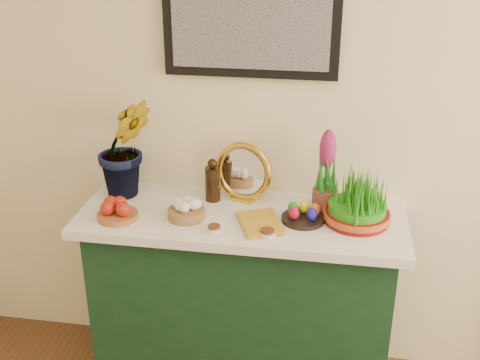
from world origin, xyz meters
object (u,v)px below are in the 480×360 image
Objects in this scene: hyacinth_green at (124,132)px; book at (241,225)px; mirror at (244,172)px; wheatgrass_sabzeh at (358,201)px; sideboard at (242,303)px.

hyacinth_green is 2.83× the size of book.
mirror is 1.30× the size of book.
wheatgrass_sabzeh is at bearing -35.80° from hyacinth_green.
hyacinth_green is 0.67m from book.
book is at bearing -82.95° from mirror.
hyacinth_green is at bearing 135.05° from book.
hyacinth_green is at bearing -176.75° from mirror.
sideboard is at bearing -83.91° from mirror.
hyacinth_green is 2.18× the size of wheatgrass_sabzeh.
mirror reaches higher than sideboard.
book is 0.49m from wheatgrass_sabzeh.
mirror is 0.52m from wheatgrass_sabzeh.
sideboard is 4.69× the size of wheatgrass_sabzeh.
book is at bearing -81.89° from sideboard.
book is at bearing -164.56° from wheatgrass_sabzeh.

